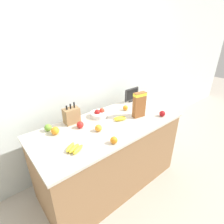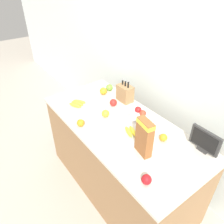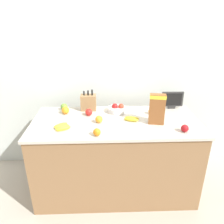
# 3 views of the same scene
# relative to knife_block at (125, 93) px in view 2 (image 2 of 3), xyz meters

# --- Properties ---
(ground_plane) EXTENTS (14.00, 14.00, 0.00)m
(ground_plane) POSITION_rel_knife_block_xyz_m (0.31, -0.31, -1.01)
(ground_plane) COLOR #B2A899
(wall_back) EXTENTS (9.00, 0.06, 2.60)m
(wall_back) POSITION_rel_knife_block_xyz_m (0.31, 0.31, 0.29)
(wall_back) COLOR silver
(wall_back) RESTS_ON ground_plane
(counter) EXTENTS (1.80, 0.82, 0.91)m
(counter) POSITION_rel_knife_block_xyz_m (0.31, -0.31, -0.55)
(counter) COLOR olive
(counter) RESTS_ON ground_plane
(knife_block) EXTENTS (0.18, 0.12, 0.28)m
(knife_block) POSITION_rel_knife_block_xyz_m (0.00, 0.00, 0.00)
(knife_block) COLOR #937047
(knife_block) RESTS_ON counter
(small_monitor) EXTENTS (0.26, 0.03, 0.21)m
(small_monitor) POSITION_rel_knife_block_xyz_m (1.01, 0.00, 0.02)
(small_monitor) COLOR #2D2D2D
(small_monitor) RESTS_ON counter
(cereal_box) EXTENTS (0.17, 0.10, 0.32)m
(cereal_box) POSITION_rel_knife_block_xyz_m (0.73, -0.40, 0.08)
(cereal_box) COLOR brown
(cereal_box) RESTS_ON counter
(fruit_bowl) EXTENTS (0.22, 0.22, 0.11)m
(fruit_bowl) POSITION_rel_knife_block_xyz_m (0.34, -0.08, -0.06)
(fruit_bowl) COLOR silver
(fruit_bowl) RESTS_ON counter
(banana_bunch_left) EXTENTS (0.19, 0.19, 0.04)m
(banana_bunch_left) POSITION_rel_knife_block_xyz_m (-0.24, -0.48, -0.07)
(banana_bunch_left) COLOR yellow
(banana_bunch_left) RESTS_ON counter
(banana_bunch_right) EXTENTS (0.18, 0.13, 0.04)m
(banana_bunch_right) POSITION_rel_knife_block_xyz_m (0.48, -0.32, -0.07)
(banana_bunch_right) COLOR yellow
(banana_bunch_right) RESTS_ON counter
(apple_rightmost) EXTENTS (0.08, 0.08, 0.08)m
(apple_rightmost) POSITION_rel_knife_block_xyz_m (0.01, -0.17, -0.05)
(apple_rightmost) COLOR red
(apple_rightmost) RESTS_ON counter
(apple_leftmost) EXTENTS (0.08, 0.08, 0.08)m
(apple_leftmost) POSITION_rel_knife_block_xyz_m (0.97, -0.59, -0.06)
(apple_leftmost) COLOR #A31419
(apple_leftmost) RESTS_ON counter
(apple_rear) EXTENTS (0.08, 0.08, 0.08)m
(apple_rear) POSITION_rel_knife_block_xyz_m (-0.29, -0.00, -0.05)
(apple_rear) COLOR #6B9E33
(apple_rear) RESTS_ON counter
(orange_back_center) EXTENTS (0.07, 0.07, 0.07)m
(orange_back_center) POSITION_rel_knife_block_xyz_m (0.12, -0.64, -0.06)
(orange_back_center) COLOR orange
(orange_back_center) RESTS_ON counter
(orange_mid_right) EXTENTS (0.08, 0.08, 0.08)m
(orange_mid_right) POSITION_rel_knife_block_xyz_m (0.13, -0.36, -0.05)
(orange_mid_right) COLOR orange
(orange_mid_right) RESTS_ON counter
(orange_front_right) EXTENTS (0.07, 0.07, 0.07)m
(orange_front_right) POSITION_rel_knife_block_xyz_m (0.73, -0.16, -0.06)
(orange_front_right) COLOR orange
(orange_front_right) RESTS_ON counter
(orange_near_bowl) EXTENTS (0.09, 0.09, 0.09)m
(orange_near_bowl) POSITION_rel_knife_block_xyz_m (-0.26, -0.11, -0.05)
(orange_near_bowl) COLOR orange
(orange_near_bowl) RESTS_ON counter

